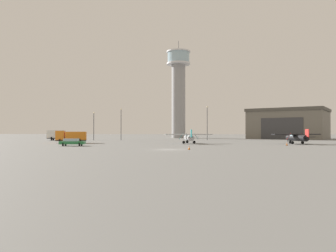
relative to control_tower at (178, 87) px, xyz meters
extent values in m
plane|color=slate|center=(3.59, -74.34, -19.54)|extent=(400.00, 400.00, 0.00)
cylinder|color=gray|center=(0.00, 0.00, -5.46)|extent=(5.22, 5.22, 28.16)
cylinder|color=silver|center=(0.00, 0.00, 8.93)|extent=(9.11, 9.11, 0.60)
cylinder|color=#99B7C6|center=(0.00, 0.00, 11.24)|extent=(8.38, 8.38, 4.04)
cylinder|color=silver|center=(0.00, 0.00, 13.51)|extent=(9.11, 9.11, 0.50)
cylinder|color=#38383D|center=(0.00, 0.00, 15.76)|extent=(0.16, 0.16, 4.00)
cube|color=#6B665B|center=(39.13, -6.53, -14.87)|extent=(30.63, 28.87, 9.33)
cube|color=#4A4740|center=(39.13, -6.53, -9.71)|extent=(31.44, 29.68, 1.00)
cube|color=#38383A|center=(34.47, -15.42, -16.04)|extent=(11.83, 6.30, 7.00)
cylinder|color=black|center=(28.52, -52.28, -18.25)|extent=(3.07, 6.69, 1.31)
cone|color=#38383D|center=(27.55, -48.87, -18.25)|extent=(1.14, 1.16, 0.92)
cube|color=#38383D|center=(27.55, -48.87, -18.25)|extent=(0.12, 0.09, 2.01)
cube|color=black|center=(28.43, -51.98, -17.49)|extent=(10.58, 4.42, 0.21)
cylinder|color=red|center=(30.06, -51.51, -17.92)|extent=(1.02, 0.37, 1.43)
cylinder|color=red|center=(26.81, -52.44, -17.92)|extent=(1.02, 0.37, 1.43)
cube|color=#99B7C6|center=(28.17, -51.06, -17.89)|extent=(1.33, 1.40, 0.74)
cone|color=black|center=(29.49, -55.69, -18.15)|extent=(1.35, 1.69, 0.98)
cube|color=red|center=(29.49, -55.69, -17.30)|extent=(0.44, 1.15, 1.79)
cube|color=black|center=(29.49, -55.69, -17.99)|extent=(3.31, 1.78, 0.11)
cylinder|color=black|center=(27.83, -49.85, -19.22)|extent=(0.66, 0.34, 0.63)
cylinder|color=black|center=(29.69, -52.17, -19.22)|extent=(0.66, 0.34, 0.63)
cylinder|color=black|center=(27.46, -52.80, -19.22)|extent=(0.66, 0.34, 0.63)
cylinder|color=#B7BABF|center=(5.75, -52.16, -18.28)|extent=(2.43, 6.58, 1.28)
cone|color=#38383D|center=(5.11, -48.75, -18.28)|extent=(1.05, 1.08, 0.90)
cube|color=#38383D|center=(5.11, -48.75, -18.28)|extent=(0.11, 0.08, 1.96)
cube|color=#B7BABF|center=(5.69, -51.86, -17.53)|extent=(10.45, 3.41, 0.21)
cylinder|color=teal|center=(7.32, -51.56, -17.96)|extent=(1.01, 0.27, 1.40)
cylinder|color=teal|center=(4.06, -52.16, -17.96)|extent=(1.01, 0.27, 1.40)
cube|color=#99B7C6|center=(5.52, -50.94, -17.92)|extent=(1.22, 1.30, 0.72)
cone|color=#B7BABF|center=(6.38, -55.58, -18.17)|extent=(1.21, 1.60, 0.96)
cube|color=teal|center=(6.38, -55.58, -17.35)|extent=(0.33, 1.14, 1.76)
cube|color=#B7BABF|center=(6.38, -55.58, -18.02)|extent=(3.22, 1.48, 0.10)
cylinder|color=black|center=(5.29, -49.72, -19.23)|extent=(0.64, 0.28, 0.62)
cylinder|color=black|center=(6.90, -52.16, -19.23)|extent=(0.64, 0.28, 0.62)
cylinder|color=black|center=(4.67, -52.57, -19.23)|extent=(0.64, 0.28, 0.62)
cube|color=#38383D|center=(-32.47, -32.54, -18.92)|extent=(7.19, 3.48, 0.24)
cube|color=white|center=(-30.04, -32.00, -17.96)|extent=(2.44, 2.89, 1.67)
cube|color=#99B7C6|center=(-29.15, -31.80, -17.63)|extent=(0.55, 2.12, 0.83)
cube|color=white|center=(-33.57, -32.78, -17.71)|extent=(5.12, 3.49, 2.18)
cylinder|color=black|center=(-30.36, -30.90, -19.04)|extent=(0.49, 1.04, 1.00)
cylinder|color=black|center=(-29.86, -33.13, -19.04)|extent=(0.49, 1.04, 1.00)
cylinder|color=black|center=(-34.75, -31.87, -19.04)|extent=(0.49, 1.04, 1.00)
cylinder|color=black|center=(-34.25, -34.10, -19.04)|extent=(0.49, 1.04, 1.00)
cube|color=#38383D|center=(-20.82, -52.27, -18.92)|extent=(6.86, 3.77, 0.24)
cube|color=orange|center=(-23.09, -52.92, -17.77)|extent=(2.47, 2.95, 2.05)
cube|color=#99B7C6|center=(-23.91, -53.16, -17.36)|extent=(0.68, 2.10, 1.03)
cube|color=orange|center=(-19.80, -51.98, -17.87)|extent=(4.95, 3.67, 1.85)
cylinder|color=black|center=(-22.71, -54.01, -19.04)|extent=(0.54, 1.04, 1.00)
cylinder|color=black|center=(-23.34, -51.81, -19.04)|extent=(0.54, 1.04, 1.00)
cylinder|color=black|center=(-18.62, -52.83, -19.04)|extent=(0.54, 1.04, 1.00)
cylinder|color=black|center=(-19.25, -50.63, -19.04)|extent=(0.54, 1.04, 1.00)
cube|color=#287A42|center=(-15.32, -64.94, -18.94)|extent=(4.72, 2.24, 0.55)
cube|color=#99B7C6|center=(-15.54, -64.97, -18.42)|extent=(2.71, 1.84, 0.50)
cylinder|color=black|center=(-13.92, -63.98, -19.22)|extent=(0.25, 0.66, 0.64)
cylinder|color=black|center=(-13.73, -65.56, -19.22)|extent=(0.25, 0.66, 0.64)
cylinder|color=black|center=(-16.90, -64.32, -19.22)|extent=(0.25, 0.66, 0.64)
cylinder|color=black|center=(-16.72, -65.90, -19.22)|extent=(0.25, 0.66, 0.64)
cylinder|color=#38383D|center=(-22.66, -31.53, -15.63)|extent=(0.18, 0.18, 7.82)
sphere|color=#F9E5B2|center=(-22.66, -31.53, -11.49)|extent=(0.44, 0.44, 0.44)
cylinder|color=#38383D|center=(-15.21, -28.85, -15.04)|extent=(0.18, 0.18, 9.00)
sphere|color=#F9E5B2|center=(-15.21, -28.85, -10.32)|extent=(0.44, 0.44, 0.44)
cylinder|color=#38383D|center=(10.36, -24.69, -14.64)|extent=(0.18, 0.18, 9.80)
sphere|color=#F9E5B2|center=(10.36, -24.69, -9.51)|extent=(0.44, 0.44, 0.44)
cube|color=black|center=(24.58, -59.45, -19.52)|extent=(0.36, 0.36, 0.04)
cone|color=orange|center=(24.58, -59.45, -19.16)|extent=(0.30, 0.30, 0.68)
cylinder|color=white|center=(24.58, -59.45, -19.12)|extent=(0.21, 0.21, 0.08)
cube|color=black|center=(6.57, -74.62, -19.52)|extent=(0.36, 0.36, 0.04)
cone|color=orange|center=(6.57, -74.62, -19.19)|extent=(0.30, 0.30, 0.61)
cylinder|color=white|center=(6.57, -74.62, -19.16)|extent=(0.21, 0.21, 0.08)
camera|label=1|loc=(8.17, -121.93, -16.69)|focal=34.15mm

